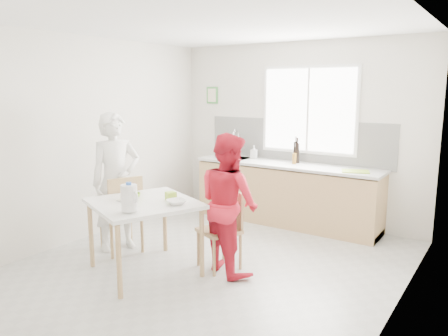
# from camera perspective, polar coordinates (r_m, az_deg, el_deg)

# --- Properties ---
(ground) EXTENTS (4.50, 4.50, 0.00)m
(ground) POSITION_cam_1_polar(r_m,az_deg,el_deg) (5.17, -1.71, -12.61)
(ground) COLOR #B7B7B2
(ground) RESTS_ON ground
(room_shell) EXTENTS (4.50, 4.50, 4.50)m
(room_shell) POSITION_cam_1_polar(r_m,az_deg,el_deg) (4.77, -1.82, 5.88)
(room_shell) COLOR silver
(room_shell) RESTS_ON ground
(window) EXTENTS (1.50, 0.06, 1.30)m
(window) POSITION_cam_1_polar(r_m,az_deg,el_deg) (6.63, 10.99, 7.44)
(window) COLOR white
(window) RESTS_ON room_shell
(backsplash) EXTENTS (3.00, 0.02, 0.65)m
(backsplash) POSITION_cam_1_polar(r_m,az_deg,el_deg) (6.76, 9.33, 3.50)
(backsplash) COLOR white
(backsplash) RESTS_ON room_shell
(picture_frame) EXTENTS (0.22, 0.03, 0.28)m
(picture_frame) POSITION_cam_1_polar(r_m,az_deg,el_deg) (7.48, -1.56, 9.48)
(picture_frame) COLOR #459543
(picture_frame) RESTS_ON room_shell
(kitchen_counter) EXTENTS (2.84, 0.64, 1.37)m
(kitchen_counter) POSITION_cam_1_polar(r_m,az_deg,el_deg) (6.64, 8.05, -3.66)
(kitchen_counter) COLOR tan
(kitchen_counter) RESTS_ON ground
(dining_table) EXTENTS (1.37, 1.37, 0.81)m
(dining_table) POSITION_cam_1_polar(r_m,az_deg,el_deg) (4.86, -10.43, -5.28)
(dining_table) COLOR white
(dining_table) RESTS_ON ground
(chair_left) EXTENTS (0.59, 0.59, 0.98)m
(chair_left) POSITION_cam_1_polar(r_m,az_deg,el_deg) (5.52, -13.09, -5.47)
(chair_left) COLOR tan
(chair_left) RESTS_ON ground
(chair_far) EXTENTS (0.53, 0.53, 0.88)m
(chair_far) POSITION_cam_1_polar(r_m,az_deg,el_deg) (4.99, -0.00, -7.52)
(chair_far) COLOR tan
(chair_far) RESTS_ON ground
(person_white) EXTENTS (0.63, 0.75, 1.73)m
(person_white) POSITION_cam_1_polar(r_m,az_deg,el_deg) (5.61, -13.91, -1.76)
(person_white) COLOR white
(person_white) RESTS_ON ground
(person_red) EXTENTS (0.92, 0.84, 1.55)m
(person_red) POSITION_cam_1_polar(r_m,az_deg,el_deg) (4.81, 0.64, -4.61)
(person_red) COLOR red
(person_red) RESTS_ON ground
(bowl_green) EXTENTS (0.24, 0.24, 0.06)m
(bowl_green) POSITION_cam_1_polar(r_m,az_deg,el_deg) (4.99, -11.89, -3.58)
(bowl_green) COLOR #87C02C
(bowl_green) RESTS_ON dining_table
(bowl_white) EXTENTS (0.27, 0.27, 0.05)m
(bowl_white) POSITION_cam_1_polar(r_m,az_deg,el_deg) (4.66, -6.20, -4.44)
(bowl_white) COLOR white
(bowl_white) RESTS_ON dining_table
(milk_jug) EXTENTS (0.22, 0.16, 0.29)m
(milk_jug) POSITION_cam_1_polar(r_m,az_deg,el_deg) (4.41, -12.25, -3.77)
(milk_jug) COLOR white
(milk_jug) RESTS_ON dining_table
(green_box) EXTENTS (0.13, 0.13, 0.09)m
(green_box) POSITION_cam_1_polar(r_m,az_deg,el_deg) (4.85, -6.96, -3.65)
(green_box) COLOR #9ECD2F
(green_box) RESTS_ON dining_table
(spoon) EXTENTS (0.16, 0.02, 0.01)m
(spoon) POSITION_cam_1_polar(r_m,az_deg,el_deg) (4.83, -13.25, -4.33)
(spoon) COLOR #A5A5AA
(spoon) RESTS_ON dining_table
(cutting_board) EXTENTS (0.42, 0.36, 0.01)m
(cutting_board) POSITION_cam_1_polar(r_m,az_deg,el_deg) (6.08, 16.80, -0.42)
(cutting_board) COLOR #94BC2B
(cutting_board) RESTS_ON kitchen_counter
(wine_bottle_a) EXTENTS (0.07, 0.07, 0.32)m
(wine_bottle_a) POSITION_cam_1_polar(r_m,az_deg,el_deg) (6.60, 9.33, 2.08)
(wine_bottle_a) COLOR black
(wine_bottle_a) RESTS_ON kitchen_counter
(wine_bottle_b) EXTENTS (0.07, 0.07, 0.30)m
(wine_bottle_b) POSITION_cam_1_polar(r_m,az_deg,el_deg) (6.58, 9.54, 1.95)
(wine_bottle_b) COLOR black
(wine_bottle_b) RESTS_ON kitchen_counter
(jar_amber) EXTENTS (0.06, 0.06, 0.16)m
(jar_amber) POSITION_cam_1_polar(r_m,az_deg,el_deg) (6.50, 9.16, 1.24)
(jar_amber) COLOR #8D5F1E
(jar_amber) RESTS_ON kitchen_counter
(soap_bottle) EXTENTS (0.11, 0.12, 0.21)m
(soap_bottle) POSITION_cam_1_polar(r_m,az_deg,el_deg) (6.92, 3.92, 2.11)
(soap_bottle) COLOR #999999
(soap_bottle) RESTS_ON kitchen_counter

